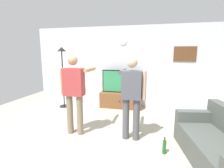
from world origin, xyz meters
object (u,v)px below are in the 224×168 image
Objects in this scene: beverage_bottle at (164,147)px; tv_stand at (121,100)px; person_standing_nearer_couch at (132,94)px; side_couch at (223,147)px; television at (121,81)px; framed_picture at (185,54)px; person_standing_nearer_lamp at (74,90)px; floor_lamp at (62,65)px; wall_clock at (123,41)px.

tv_stand is at bearing 117.16° from beverage_bottle.
side_couch is (1.55, -0.54, -0.66)m from person_standing_nearer_couch.
television is at bearing 116.72° from beverage_bottle.
person_standing_nearer_couch is 1.15m from beverage_bottle.
person_standing_nearer_lamp is (-2.61, -2.39, -0.77)m from framed_picture.
side_couch is (2.15, -2.59, 0.06)m from tv_stand.
television is 0.65× the size of side_couch.
television is at bearing 12.12° from floor_lamp.
beverage_bottle is (1.26, -2.51, -0.75)m from television.
person_standing_nearer_lamp is at bearing 168.98° from beverage_bottle.
floor_lamp is 1.02× the size of side_couch.
wall_clock reaches higher than framed_picture.
person_standing_nearer_couch is at bearing 160.60° from side_couch.
floor_lamp reaches higher than person_standing_nearer_couch.
wall_clock is 0.39× the size of framed_picture.
side_couch is at bearing -28.80° from floor_lamp.
television is 4.89× the size of wall_clock.
wall_clock is 2.74m from person_standing_nearer_lamp.
framed_picture reaches higher than beverage_bottle.
tv_stand is 5.22× the size of wall_clock.
beverage_bottle is at bearing -33.62° from floor_lamp.
person_standing_nearer_couch is 1.77m from side_couch.
floor_lamp reaches higher than tv_stand.
person_standing_nearer_lamp is at bearing -107.26° from tv_stand.
person_standing_nearer_lamp is (-0.65, -2.38, -1.20)m from wall_clock.
tv_stand is 2.77m from beverage_bottle.
beverage_bottle is (0.66, -0.42, -0.85)m from person_standing_nearer_couch.
person_standing_nearer_couch is at bearing -75.51° from wall_clock.
floor_lamp is at bearing 146.10° from person_standing_nearer_couch.
framed_picture is at bearing 9.66° from floor_lamp.
wall_clock reaches higher than person_standing_nearer_lamp.
beverage_bottle is (1.26, -2.76, -2.07)m from wall_clock.
beverage_bottle is at bearing 172.12° from side_couch.
floor_lamp is 1.16× the size of person_standing_nearer_couch.
television reaches higher than tv_stand.
wall_clock is at bearing 104.49° from person_standing_nearer_couch.
beverage_bottle is at bearing -11.02° from person_standing_nearer_lamp.
side_couch reaches higher than tv_stand.
floor_lamp is 4.02m from beverage_bottle.
framed_picture is 0.34× the size of side_couch.
wall_clock reaches higher than television.
beverage_bottle is (3.16, -2.10, -1.30)m from floor_lamp.
wall_clock is 3.67m from beverage_bottle.
television is 2.02m from floor_lamp.
person_standing_nearer_couch is at bearing -120.09° from framed_picture.
wall_clock is 0.15× the size of person_standing_nearer_lamp.
beverage_bottle is at bearing -104.09° from framed_picture.
floor_lamp reaches higher than television.
framed_picture is at bearing 8.57° from tv_stand.
television is 3.93× the size of beverage_bottle.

